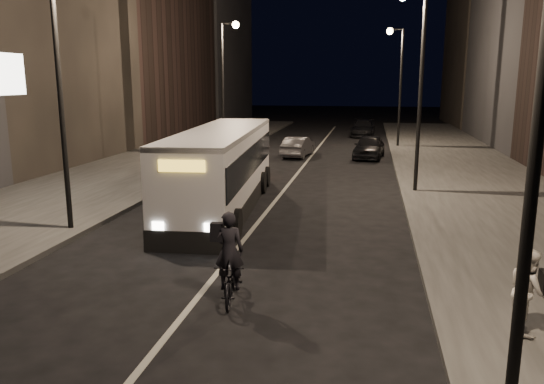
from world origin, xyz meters
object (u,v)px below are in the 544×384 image
at_px(cyclist_on_bicycle, 231,272).
at_px(car_near, 369,147).
at_px(streetlight_left_near, 65,59).
at_px(city_bus, 222,165).
at_px(streetlight_left_far, 226,70).
at_px(streetlight_right_far, 397,71).
at_px(pedestrian_woman, 528,291).
at_px(car_far, 363,128).
at_px(streetlight_right_mid, 415,64).
at_px(car_mid, 298,147).
at_px(streetlight_right_near, 524,25).

distance_m(cyclist_on_bicycle, car_near, 22.82).
distance_m(streetlight_left_near, city_bus, 6.62).
relative_size(streetlight_left_far, city_bus, 0.73).
height_order(streetlight_right_far, pedestrian_woman, streetlight_right_far).
height_order(car_near, car_far, car_near).
distance_m(streetlight_right_far, car_near, 7.51).
bearing_deg(streetlight_right_mid, car_mid, 120.96).
height_order(streetlight_left_near, streetlight_left_far, same).
bearing_deg(streetlight_left_near, car_near, 64.06).
xyz_separation_m(streetlight_left_far, cyclist_on_bicycle, (6.13, -22.29, -4.67)).
xyz_separation_m(streetlight_left_near, pedestrian_woman, (11.92, -4.96, -4.40)).
height_order(streetlight_right_mid, car_mid, streetlight_right_mid).
relative_size(streetlight_right_mid, car_far, 1.68).
bearing_deg(streetlight_right_mid, streetlight_right_far, 90.00).
height_order(city_bus, car_far, city_bus).
height_order(streetlight_right_far, cyclist_on_bicycle, streetlight_right_far).
bearing_deg(streetlight_right_near, streetlight_right_mid, 90.00).
xyz_separation_m(streetlight_left_near, city_bus, (3.57, 4.12, -3.74)).
bearing_deg(car_mid, streetlight_left_far, 9.47).
height_order(streetlight_right_near, streetlight_left_far, same).
bearing_deg(streetlight_left_near, car_mid, 76.03).
height_order(streetlight_right_mid, city_bus, streetlight_right_mid).
height_order(streetlight_right_near, city_bus, streetlight_right_near).
bearing_deg(streetlight_right_far, pedestrian_woman, -87.51).
bearing_deg(streetlight_right_far, car_far, 107.01).
height_order(streetlight_left_far, car_near, streetlight_left_far).
bearing_deg(streetlight_left_far, car_far, 58.49).
relative_size(car_near, car_mid, 1.08).
height_order(streetlight_right_far, city_bus, streetlight_right_far).
relative_size(streetlight_right_mid, streetlight_left_far, 1.00).
height_order(city_bus, pedestrian_woman, city_bus).
distance_m(streetlight_right_near, car_mid, 27.34).
relative_size(streetlight_right_mid, streetlight_left_near, 1.00).
distance_m(streetlight_left_near, car_far, 33.02).
xyz_separation_m(city_bus, pedestrian_woman, (8.35, -9.08, -0.66)).
bearing_deg(streetlight_right_far, car_mid, -136.70).
distance_m(streetlight_right_far, cyclist_on_bicycle, 29.03).
relative_size(pedestrian_woman, car_near, 0.38).
distance_m(streetlight_left_far, city_bus, 14.81).
bearing_deg(streetlight_right_near, car_mid, 103.16).
bearing_deg(streetlight_right_mid, cyclist_on_bicycle, -110.28).
distance_m(streetlight_right_far, car_mid, 9.66).
distance_m(city_bus, pedestrian_woman, 12.36).
height_order(streetlight_left_near, car_mid, streetlight_left_near).
xyz_separation_m(streetlight_right_far, city_bus, (-7.09, -19.88, -3.74)).
relative_size(streetlight_left_near, pedestrian_woman, 5.09).
bearing_deg(pedestrian_woman, city_bus, 39.83).
bearing_deg(streetlight_left_near, car_far, 75.22).
bearing_deg(car_far, streetlight_right_near, -84.71).
bearing_deg(streetlight_left_far, city_bus, -75.56).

